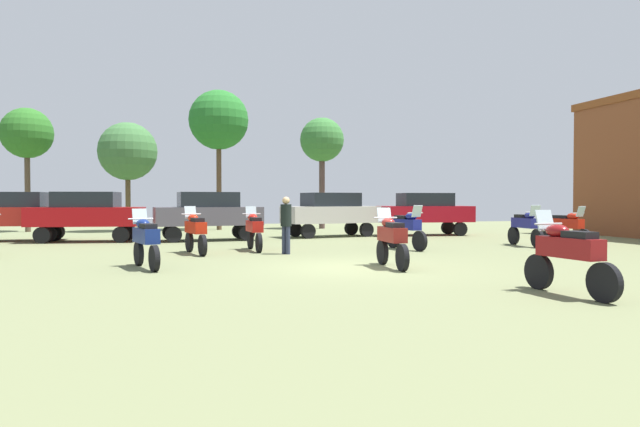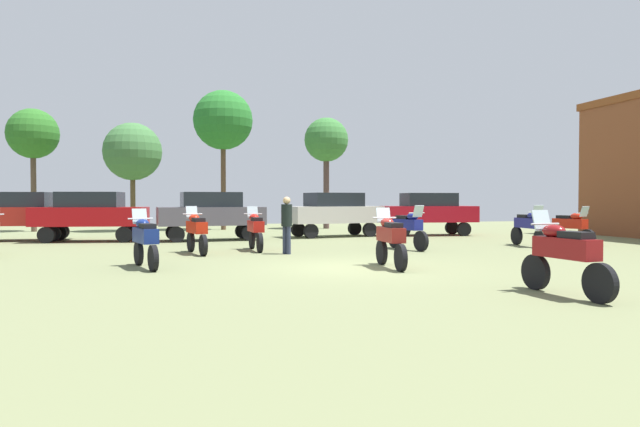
{
  "view_description": "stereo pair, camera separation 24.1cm",
  "coord_description": "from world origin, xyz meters",
  "px_view_note": "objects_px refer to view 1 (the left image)",
  "views": [
    {
      "loc": [
        -4.35,
        -13.41,
        1.71
      ],
      "look_at": [
        -0.33,
        2.28,
        1.31
      ],
      "focal_mm": 31.81,
      "sensor_mm": 36.0,
      "label": 1
    },
    {
      "loc": [
        -4.11,
        -13.46,
        1.71
      ],
      "look_at": [
        -0.33,
        2.28,
        1.31
      ],
      "focal_mm": 31.81,
      "sensor_mm": 36.0,
      "label": 2
    }
  ],
  "objects_px": {
    "car_1": "(425,211)",
    "motorcycle_5": "(525,226)",
    "person_2": "(286,221)",
    "motorcycle_3": "(407,228)",
    "motorcycle_8": "(392,238)",
    "motorcycle_2": "(567,226)",
    "tree_5": "(219,121)",
    "motorcycle_4": "(254,229)",
    "car_2": "(208,212)",
    "motorcycle_7": "(568,254)",
    "motorcycle_6": "(146,239)",
    "car_3": "(87,213)",
    "tree_4": "(128,152)",
    "car_4": "(331,211)",
    "tree_2": "(322,141)",
    "motorcycle_1": "(195,231)",
    "tree_3": "(27,134)",
    "car_5": "(14,212)"
  },
  "relations": [
    {
      "from": "motorcycle_8",
      "to": "tree_2",
      "type": "distance_m",
      "value": 19.59
    },
    {
      "from": "car_1",
      "to": "motorcycle_5",
      "type": "bearing_deg",
      "value": -168.27
    },
    {
      "from": "motorcycle_2",
      "to": "car_3",
      "type": "relative_size",
      "value": 0.48
    },
    {
      "from": "motorcycle_3",
      "to": "motorcycle_8",
      "type": "height_order",
      "value": "motorcycle_3"
    },
    {
      "from": "motorcycle_6",
      "to": "car_3",
      "type": "xyz_separation_m",
      "value": [
        -2.72,
        9.74,
        0.45
      ]
    },
    {
      "from": "car_2",
      "to": "tree_4",
      "type": "distance_m",
      "value": 9.3
    },
    {
      "from": "motorcycle_2",
      "to": "motorcycle_6",
      "type": "distance_m",
      "value": 15.45
    },
    {
      "from": "car_2",
      "to": "motorcycle_3",
      "type": "bearing_deg",
      "value": -139.12
    },
    {
      "from": "motorcycle_6",
      "to": "person_2",
      "type": "xyz_separation_m",
      "value": [
        4.03,
        2.72,
        0.33
      ]
    },
    {
      "from": "motorcycle_1",
      "to": "car_5",
      "type": "height_order",
      "value": "car_5"
    },
    {
      "from": "motorcycle_2",
      "to": "car_4",
      "type": "relative_size",
      "value": 0.47
    },
    {
      "from": "motorcycle_8",
      "to": "tree_4",
      "type": "xyz_separation_m",
      "value": [
        -7.64,
        18.54,
        3.51
      ]
    },
    {
      "from": "motorcycle_6",
      "to": "car_5",
      "type": "distance_m",
      "value": 12.3
    },
    {
      "from": "motorcycle_8",
      "to": "tree_5",
      "type": "distance_m",
      "value": 19.88
    },
    {
      "from": "motorcycle_7",
      "to": "tree_3",
      "type": "height_order",
      "value": "tree_3"
    },
    {
      "from": "tree_2",
      "to": "tree_4",
      "type": "distance_m",
      "value": 10.78
    },
    {
      "from": "motorcycle_2",
      "to": "person_2",
      "type": "xyz_separation_m",
      "value": [
        -10.94,
        -1.06,
        0.33
      ]
    },
    {
      "from": "motorcycle_4",
      "to": "car_2",
      "type": "relative_size",
      "value": 0.48
    },
    {
      "from": "motorcycle_1",
      "to": "motorcycle_3",
      "type": "height_order",
      "value": "motorcycle_3"
    },
    {
      "from": "car_4",
      "to": "tree_3",
      "type": "relative_size",
      "value": 0.7
    },
    {
      "from": "motorcycle_2",
      "to": "car_1",
      "type": "bearing_deg",
      "value": -79.32
    },
    {
      "from": "motorcycle_8",
      "to": "motorcycle_7",
      "type": "bearing_deg",
      "value": -69.77
    },
    {
      "from": "car_1",
      "to": "tree_5",
      "type": "bearing_deg",
      "value": 55.28
    },
    {
      "from": "tree_4",
      "to": "car_4",
      "type": "bearing_deg",
      "value": -36.45
    },
    {
      "from": "motorcycle_6",
      "to": "car_5",
      "type": "bearing_deg",
      "value": 100.66
    },
    {
      "from": "motorcycle_1",
      "to": "motorcycle_6",
      "type": "distance_m",
      "value": 3.73
    },
    {
      "from": "car_1",
      "to": "person_2",
      "type": "bearing_deg",
      "value": 136.99
    },
    {
      "from": "motorcycle_7",
      "to": "motorcycle_8",
      "type": "distance_m",
      "value": 4.84
    },
    {
      "from": "car_3",
      "to": "motorcycle_5",
      "type": "bearing_deg",
      "value": -104.68
    },
    {
      "from": "motorcycle_6",
      "to": "tree_3",
      "type": "height_order",
      "value": "tree_3"
    },
    {
      "from": "car_1",
      "to": "tree_5",
      "type": "xyz_separation_m",
      "value": [
        -9.08,
        7.38,
        4.93
      ]
    },
    {
      "from": "car_1",
      "to": "car_2",
      "type": "bearing_deg",
      "value": 99.75
    },
    {
      "from": "car_5",
      "to": "tree_2",
      "type": "bearing_deg",
      "value": -63.97
    },
    {
      "from": "tree_5",
      "to": "motorcycle_4",
      "type": "bearing_deg",
      "value": -89.34
    },
    {
      "from": "motorcycle_4",
      "to": "car_3",
      "type": "height_order",
      "value": "car_3"
    },
    {
      "from": "motorcycle_1",
      "to": "person_2",
      "type": "relative_size",
      "value": 1.23
    },
    {
      "from": "motorcycle_4",
      "to": "motorcycle_1",
      "type": "bearing_deg",
      "value": -163.63
    },
    {
      "from": "motorcycle_4",
      "to": "tree_5",
      "type": "bearing_deg",
      "value": 87.6
    },
    {
      "from": "motorcycle_4",
      "to": "tree_5",
      "type": "xyz_separation_m",
      "value": [
        -0.15,
        13.41,
        5.38
      ]
    },
    {
      "from": "car_2",
      "to": "tree_2",
      "type": "relative_size",
      "value": 0.69
    },
    {
      "from": "tree_2",
      "to": "tree_3",
      "type": "bearing_deg",
      "value": 178.06
    },
    {
      "from": "motorcycle_5",
      "to": "car_4",
      "type": "xyz_separation_m",
      "value": [
        -5.45,
        6.81,
        0.43
      ]
    },
    {
      "from": "tree_4",
      "to": "car_3",
      "type": "bearing_deg",
      "value": -97.63
    },
    {
      "from": "motorcycle_5",
      "to": "tree_2",
      "type": "bearing_deg",
      "value": -70.85
    },
    {
      "from": "motorcycle_4",
      "to": "car_4",
      "type": "height_order",
      "value": "car_4"
    },
    {
      "from": "tree_2",
      "to": "motorcycle_4",
      "type": "bearing_deg",
      "value": -113.45
    },
    {
      "from": "tree_2",
      "to": "motorcycle_1",
      "type": "bearing_deg",
      "value": -118.84
    },
    {
      "from": "motorcycle_2",
      "to": "car_4",
      "type": "distance_m",
      "value": 9.89
    },
    {
      "from": "car_3",
      "to": "tree_4",
      "type": "distance_m",
      "value": 8.12
    },
    {
      "from": "car_3",
      "to": "car_5",
      "type": "bearing_deg",
      "value": 75.37
    }
  ]
}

